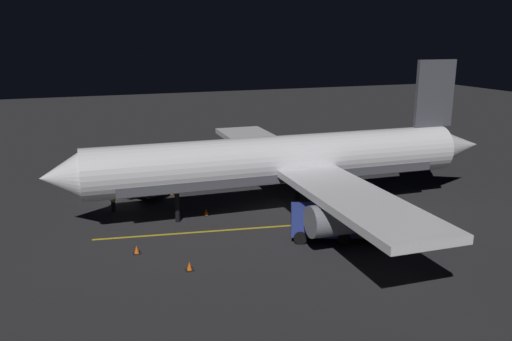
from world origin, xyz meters
name	(u,v)px	position (x,y,z in m)	size (l,w,h in m)	color
ground_plane	(279,212)	(0.00, 0.00, -0.10)	(180.00, 180.00, 0.20)	#262629
apron_guide_stripe	(244,229)	(-2.90, 4.00, 0.00)	(0.24, 21.27, 0.01)	gold
airliner	(287,162)	(-0.02, -0.61, 4.00)	(34.45, 36.54, 11.69)	white
baggage_truck	(132,181)	(8.43, 10.51, 1.21)	(6.11, 4.93, 2.32)	silver
catering_truck	(331,223)	(-6.78, -0.98, 1.20)	(4.28, 6.31, 2.29)	navy
ground_crew_worker	(113,201)	(4.44, 12.52, 0.89)	(0.40, 0.40, 1.74)	black
traffic_cone_near_left	(137,250)	(-4.65, 11.91, 0.25)	(0.50, 0.50, 0.55)	#EA590F
traffic_cone_near_right	(206,212)	(0.92, 5.82, 0.25)	(0.50, 0.50, 0.55)	#EA590F
traffic_cone_under_wing	(171,192)	(7.28, 7.28, 0.25)	(0.50, 0.50, 0.55)	#EA590F
traffic_cone_far	(189,266)	(-8.24, 9.29, 0.25)	(0.50, 0.50, 0.55)	#EA590F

